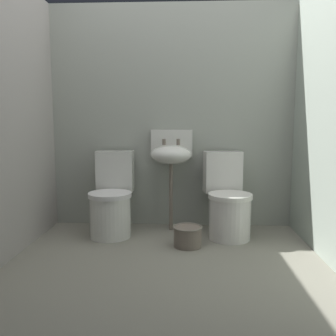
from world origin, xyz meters
TOP-DOWN VIEW (x-y plane):
  - ground_plane at (0.00, 0.00)m, footprint 2.84×2.52m
  - wall_back at (0.00, 1.11)m, footprint 2.84×0.10m
  - wall_left at (-1.27, 0.10)m, footprint 0.10×2.32m
  - toilet_left at (-0.56, 0.71)m, footprint 0.41×0.60m
  - toilet_right at (0.54, 0.71)m, footprint 0.46×0.64m
  - sink at (-0.00, 0.90)m, footprint 0.42×0.35m
  - bucket at (0.16, 0.39)m, footprint 0.25×0.25m

SIDE VIEW (x-z plane):
  - ground_plane at x=0.00m, z-range -0.08..0.00m
  - bucket at x=0.16m, z-range 0.00..0.18m
  - toilet_left at x=-0.56m, z-range -0.07..0.71m
  - toilet_right at x=0.54m, z-range -0.07..0.71m
  - sink at x=0.00m, z-range 0.26..1.25m
  - wall_back at x=0.00m, z-range 0.00..2.23m
  - wall_left at x=-1.27m, z-range 0.00..2.23m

